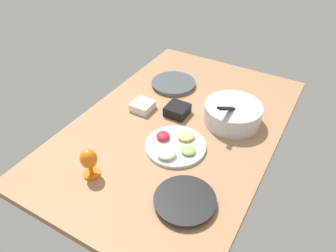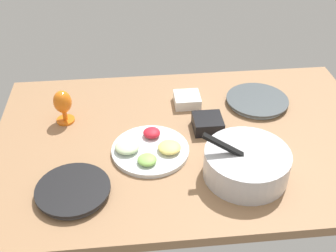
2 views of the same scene
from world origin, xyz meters
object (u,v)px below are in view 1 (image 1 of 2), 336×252
object	(u,v)px
hurricane_glass_orange	(89,160)
fruit_platter	(175,145)
dinner_plate_right	(185,201)
square_bowl_black	(177,110)
dinner_plate_left	(174,84)
square_bowl_white	(143,106)
mixing_bowl	(233,113)

from	to	relation	value
hurricane_glass_orange	fruit_platter	bearing A→B (deg)	144.64
dinner_plate_right	square_bowl_black	bearing A→B (deg)	-148.53
dinner_plate_left	dinner_plate_right	bearing A→B (deg)	31.97
dinner_plate_right	fruit_platter	world-z (taller)	fruit_platter
hurricane_glass_orange	square_bowl_white	world-z (taller)	hurricane_glass_orange
fruit_platter	hurricane_glass_orange	distance (cm)	43.32
dinner_plate_right	square_bowl_white	bearing A→B (deg)	-132.21
fruit_platter	hurricane_glass_orange	bearing A→B (deg)	-35.36
dinner_plate_left	mixing_bowl	distance (cm)	49.79
hurricane_glass_orange	square_bowl_black	world-z (taller)	hurricane_glass_orange
mixing_bowl	square_bowl_black	bearing A→B (deg)	-73.34
hurricane_glass_orange	square_bowl_black	distance (cm)	61.72
fruit_platter	square_bowl_black	xyz separation A→B (cm)	(-25.46, -12.82, 1.45)
dinner_plate_right	square_bowl_black	size ratio (longest dim) A/B	2.18
dinner_plate_left	fruit_platter	world-z (taller)	fruit_platter
dinner_plate_right	square_bowl_white	world-z (taller)	square_bowl_white
fruit_platter	hurricane_glass_orange	world-z (taller)	hurricane_glass_orange
dinner_plate_right	mixing_bowl	distance (cm)	62.63
mixing_bowl	hurricane_glass_orange	bearing A→B (deg)	-30.89
square_bowl_white	dinner_plate_left	bearing A→B (deg)	175.21
dinner_plate_right	square_bowl_black	world-z (taller)	square_bowl_black
dinner_plate_left	hurricane_glass_orange	distance (cm)	86.95
dinner_plate_left	mixing_bowl	world-z (taller)	mixing_bowl
fruit_platter	square_bowl_white	size ratio (longest dim) A/B	2.64
mixing_bowl	square_bowl_black	xyz separation A→B (cm)	(8.81, -29.45, -2.76)
mixing_bowl	fruit_platter	size ratio (longest dim) A/B	1.05
fruit_platter	square_bowl_white	world-z (taller)	fruit_platter
fruit_platter	dinner_plate_right	bearing A→B (deg)	35.38
dinner_plate_left	mixing_bowl	xyz separation A→B (cm)	(17.35, 46.44, 4.60)
mixing_bowl	square_bowl_black	size ratio (longest dim) A/B	2.67
dinner_plate_right	fruit_platter	xyz separation A→B (cm)	(-28.11, -19.96, 0.14)
dinner_plate_right	mixing_bowl	world-z (taller)	mixing_bowl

